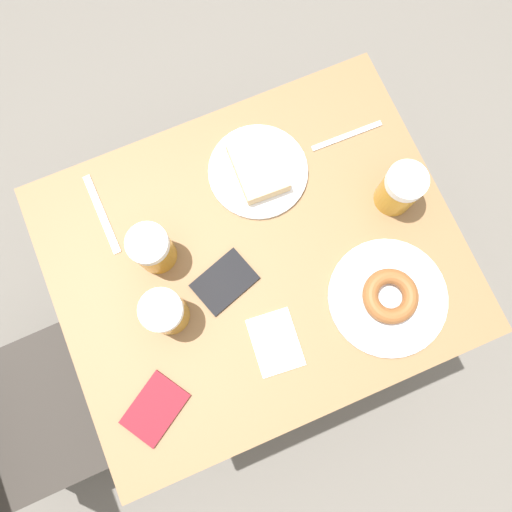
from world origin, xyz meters
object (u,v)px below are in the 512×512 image
object	(u,v)px
fork	(347,136)
passport_near_edge	(224,282)
beer_mug_left	(400,189)
beer_mug_right	(152,249)
knife	(102,214)
plate_with_cake	(258,170)
beer_mug_center	(165,312)
plate_with_donut	(389,297)
napkin_folded	(275,342)
passport_far_edge	(155,409)

from	to	relation	value
fork	passport_near_edge	size ratio (longest dim) A/B	1.16
beer_mug_left	beer_mug_right	distance (m)	0.53
beer_mug_left	knife	distance (m)	0.64
plate_with_cake	beer_mug_center	xyz separation A→B (m)	(-0.22, 0.29, 0.05)
plate_with_donut	beer_mug_right	bearing A→B (deg)	56.37
knife	beer_mug_right	bearing A→B (deg)	-148.94
fork	passport_near_edge	world-z (taller)	passport_near_edge
knife	passport_near_edge	size ratio (longest dim) A/B	1.31
beer_mug_right	knife	world-z (taller)	beer_mug_right
beer_mug_right	napkin_folded	world-z (taller)	beer_mug_right
beer_mug_left	passport_near_edge	size ratio (longest dim) A/B	0.82
passport_far_edge	beer_mug_center	bearing A→B (deg)	-30.29
plate_with_cake	plate_with_donut	size ratio (longest dim) A/B	0.88
beer_mug_right	knife	distance (m)	0.17
plate_with_cake	plate_with_donut	distance (m)	0.39
plate_with_donut	fork	xyz separation A→B (m)	(0.37, -0.08, -0.01)
beer_mug_center	passport_near_edge	world-z (taller)	beer_mug_center
beer_mug_center	knife	size ratio (longest dim) A/B	0.63
plate_with_donut	passport_far_edge	distance (m)	0.53
beer_mug_left	napkin_folded	world-z (taller)	beer_mug_left
passport_far_edge	napkin_folded	bearing A→B (deg)	-84.56
beer_mug_left	beer_mug_right	world-z (taller)	same
beer_mug_center	fork	world-z (taller)	beer_mug_center
knife	beer_mug_center	bearing A→B (deg)	-167.38
passport_far_edge	beer_mug_left	bearing A→B (deg)	-71.54
plate_with_cake	beer_mug_right	bearing A→B (deg)	108.36
passport_near_edge	plate_with_donut	bearing A→B (deg)	-118.53
beer_mug_left	passport_far_edge	xyz separation A→B (m)	(-0.21, 0.64, -0.06)
plate_with_cake	beer_mug_center	size ratio (longest dim) A/B	1.83
fork	passport_near_edge	distance (m)	0.43
napkin_folded	fork	bearing A→B (deg)	-42.70
plate_with_cake	beer_mug_center	distance (m)	0.37
fork	beer_mug_left	bearing A→B (deg)	-170.27
beer_mug_center	passport_near_edge	distance (m)	0.15
plate_with_cake	napkin_folded	world-z (taller)	plate_with_cake
napkin_folded	plate_with_donut	bearing A→B (deg)	-91.50
napkin_folded	passport_far_edge	bearing A→B (deg)	95.44
passport_near_edge	passport_far_edge	bearing A→B (deg)	129.16
fork	plate_with_donut	bearing A→B (deg)	168.07
beer_mug_center	beer_mug_right	size ratio (longest dim) A/B	1.00
plate_with_donut	passport_near_edge	distance (m)	0.35
napkin_folded	fork	xyz separation A→B (m)	(0.36, -0.33, -0.00)
plate_with_cake	passport_near_edge	xyz separation A→B (m)	(-0.20, 0.16, -0.01)
plate_with_donut	beer_mug_right	size ratio (longest dim) A/B	2.08
beer_mug_left	plate_with_cake	bearing A→B (deg)	55.33
passport_near_edge	beer_mug_center	bearing A→B (deg)	99.06
plate_with_donut	beer_mug_right	world-z (taller)	beer_mug_right
napkin_folded	passport_far_edge	world-z (taller)	passport_far_edge
plate_with_cake	beer_mug_right	distance (m)	0.29
plate_with_donut	beer_mug_right	distance (m)	0.50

